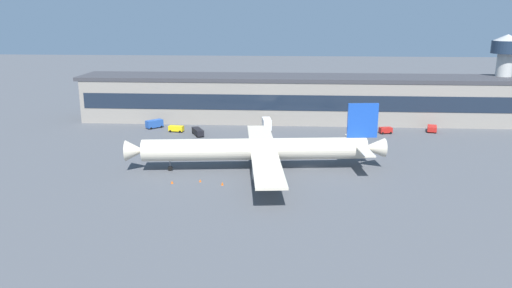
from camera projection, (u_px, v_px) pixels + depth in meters
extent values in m
plane|color=#4C4F54|center=(308.00, 168.00, 116.25)|extent=(600.00, 600.00, 0.00)
cube|color=gray|center=(303.00, 100.00, 164.93)|extent=(143.37, 17.47, 13.56)
cube|color=#38383D|center=(304.00, 78.00, 163.03)|extent=(146.23, 17.82, 1.20)
cube|color=#192333|center=(304.00, 103.00, 156.28)|extent=(140.50, 0.16, 4.88)
cylinder|color=beige|center=(255.00, 149.00, 113.80)|extent=(50.96, 10.41, 4.93)
cone|color=beige|center=(135.00, 151.00, 112.67)|extent=(4.92, 5.14, 4.68)
cone|color=beige|center=(373.00, 148.00, 114.95)|extent=(5.87, 5.00, 4.44)
cube|color=#1947B2|center=(363.00, 121.00, 113.19)|extent=(6.91, 1.25, 7.89)
cube|color=beige|center=(365.00, 151.00, 109.39)|extent=(3.35, 9.08, 0.30)
cube|color=beige|center=(354.00, 139.00, 119.86)|extent=(3.35, 9.08, 0.30)
cube|color=beige|center=(268.00, 170.00, 100.61)|extent=(8.44, 23.34, 0.50)
cube|color=beige|center=(260.00, 136.00, 127.42)|extent=(8.44, 23.34, 0.50)
cylinder|color=#99999E|center=(262.00, 173.00, 104.33)|extent=(4.34, 3.14, 2.71)
cylinder|color=#99999E|center=(257.00, 147.00, 124.52)|extent=(4.34, 3.14, 2.71)
cylinder|color=black|center=(170.00, 168.00, 114.09)|extent=(1.15, 0.62, 1.10)
cylinder|color=slate|center=(170.00, 162.00, 113.71)|extent=(0.24, 0.24, 2.38)
cylinder|color=black|center=(267.00, 170.00, 112.87)|extent=(1.15, 0.62, 1.10)
cylinder|color=slate|center=(267.00, 164.00, 112.49)|extent=(0.24, 0.24, 2.38)
cylinder|color=black|center=(265.00, 164.00, 117.15)|extent=(1.15, 0.62, 1.10)
cylinder|color=slate|center=(265.00, 158.00, 116.78)|extent=(0.24, 0.24, 2.38)
cylinder|color=#B7B7B2|center=(502.00, 88.00, 163.16)|extent=(4.95, 4.95, 22.08)
cylinder|color=#1E2D42|center=(507.00, 47.00, 159.82)|extent=(9.40, 9.40, 4.00)
cone|color=#A5A5A5|center=(508.00, 37.00, 159.05)|extent=(8.46, 8.46, 2.00)
cube|color=#2651A5|center=(154.00, 124.00, 155.44)|extent=(5.26, 5.20, 2.20)
cube|color=black|center=(158.00, 122.00, 156.22)|extent=(2.72, 2.72, 0.55)
cylinder|color=black|center=(158.00, 126.00, 157.59)|extent=(0.71, 0.70, 0.70)
cylinder|color=black|center=(161.00, 127.00, 156.13)|extent=(0.71, 0.70, 0.70)
cylinder|color=black|center=(148.00, 127.00, 155.31)|extent=(0.71, 0.70, 0.70)
cylinder|color=black|center=(151.00, 128.00, 153.85)|extent=(0.71, 0.70, 0.70)
cube|color=black|center=(198.00, 131.00, 146.46)|extent=(4.56, 6.64, 1.60)
cube|color=black|center=(199.00, 132.00, 144.80)|extent=(2.62, 2.81, 0.40)
cylinder|color=black|center=(203.00, 136.00, 144.97)|extent=(0.57, 0.76, 0.70)
cylinder|color=black|center=(197.00, 136.00, 144.33)|extent=(0.57, 0.76, 0.70)
cylinder|color=black|center=(199.00, 132.00, 149.00)|extent=(0.57, 0.76, 0.70)
cylinder|color=black|center=(193.00, 133.00, 148.35)|extent=(0.57, 0.76, 0.70)
cube|color=red|center=(432.00, 128.00, 150.85)|extent=(3.72, 5.30, 1.40)
cube|color=black|center=(432.00, 126.00, 151.99)|extent=(2.74, 2.23, 0.35)
cylinder|color=black|center=(428.00, 129.00, 152.93)|extent=(0.47, 0.75, 0.70)
cylinder|color=black|center=(436.00, 130.00, 152.22)|extent=(0.47, 0.75, 0.70)
cylinder|color=black|center=(428.00, 132.00, 149.85)|extent=(0.47, 0.75, 0.70)
cylinder|color=black|center=(436.00, 132.00, 149.14)|extent=(0.47, 0.75, 0.70)
cube|color=white|center=(267.00, 124.00, 152.76)|extent=(3.24, 6.28, 3.20)
cube|color=black|center=(267.00, 123.00, 151.00)|extent=(2.49, 2.40, 0.80)
cylinder|color=black|center=(271.00, 130.00, 151.23)|extent=(0.40, 0.74, 0.70)
cylinder|color=black|center=(264.00, 131.00, 151.06)|extent=(0.40, 0.74, 0.70)
cylinder|color=black|center=(270.00, 127.00, 155.27)|extent=(0.40, 0.74, 0.70)
cylinder|color=black|center=(263.00, 127.00, 155.11)|extent=(0.40, 0.74, 0.70)
cube|color=yellow|center=(176.00, 128.00, 150.59)|extent=(4.65, 2.58, 1.50)
cube|color=black|center=(180.00, 128.00, 150.25)|extent=(1.80, 1.97, 0.38)
cylinder|color=black|center=(182.00, 130.00, 151.26)|extent=(0.74, 0.41, 0.70)
cylinder|color=black|center=(180.00, 132.00, 149.65)|extent=(0.74, 0.41, 0.70)
cylinder|color=black|center=(173.00, 130.00, 151.93)|extent=(0.74, 0.41, 0.70)
cylinder|color=black|center=(170.00, 131.00, 150.31)|extent=(0.74, 0.41, 0.70)
cube|color=red|center=(386.00, 130.00, 148.60)|extent=(3.96, 2.78, 1.50)
cube|color=black|center=(389.00, 129.00, 148.68)|extent=(1.65, 2.08, 0.38)
cylinder|color=black|center=(388.00, 132.00, 149.86)|extent=(0.75, 0.45, 0.70)
cylinder|color=black|center=(391.00, 133.00, 148.14)|extent=(0.75, 0.45, 0.70)
cylinder|color=black|center=(380.00, 132.00, 149.45)|extent=(0.75, 0.45, 0.70)
cylinder|color=black|center=(383.00, 133.00, 147.73)|extent=(0.75, 0.45, 0.70)
cone|color=#F2590C|center=(172.00, 182.00, 105.64)|extent=(0.53, 0.53, 0.66)
cone|color=#F2590C|center=(222.00, 184.00, 104.67)|extent=(0.54, 0.54, 0.68)
cone|color=#F2590C|center=(200.00, 181.00, 106.64)|extent=(0.48, 0.48, 0.60)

